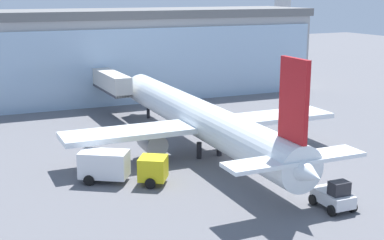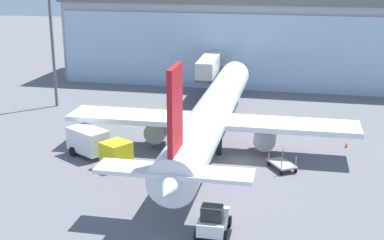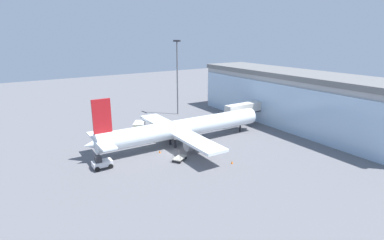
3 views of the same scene
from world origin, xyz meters
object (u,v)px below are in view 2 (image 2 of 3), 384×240
baggage_cart (282,164)px  safety_cone_nose (222,168)px  jet_bridge (210,66)px  catering_truck (97,144)px  pushback_tug (213,221)px  apron_light_mast (50,10)px  safety_cone_wingtip (346,145)px  airplane (212,115)px

baggage_cart → safety_cone_nose: size_ratio=5.86×
jet_bridge → catering_truck: jet_bridge is taller
pushback_tug → apron_light_mast: bearing=41.2°
pushback_tug → safety_cone_nose: pushback_tug is taller
baggage_cart → apron_light_mast: bearing=28.9°
apron_light_mast → safety_cone_nose: apron_light_mast is taller
apron_light_mast → safety_cone_wingtip: bearing=-16.5°
pushback_tug → safety_cone_nose: (-0.58, 11.32, -0.70)m
jet_bridge → safety_cone_wingtip: jet_bridge is taller
catering_truck → apron_light_mast: bearing=157.5°
apron_light_mast → safety_cone_wingtip: 37.89m
safety_cone_wingtip → baggage_cart: bearing=-132.9°
airplane → pushback_tug: airplane is taller
apron_light_mast → airplane: size_ratio=0.52×
catering_truck → safety_cone_nose: bearing=29.6°
apron_light_mast → pushback_tug: bearing=-51.4°
jet_bridge → airplane: (2.80, -20.71, -0.78)m
airplane → safety_cone_wingtip: 13.71m
pushback_tug → safety_cone_nose: size_ratio=5.96×
safety_cone_nose → safety_cone_wingtip: 14.02m
apron_light_mast → jet_bridge: bearing=24.7°
baggage_cart → safety_cone_wingtip: baggage_cart is taller
apron_light_mast → baggage_cart: 34.91m
safety_cone_wingtip → jet_bridge: bearing=130.5°
pushback_tug → catering_truck: bearing=47.7°
catering_truck → safety_cone_nose: size_ratio=13.21×
baggage_cart → pushback_tug: pushback_tug is taller
jet_bridge → safety_cone_wingtip: size_ratio=21.90×
jet_bridge → safety_cone_wingtip: bearing=-138.8°
safety_cone_wingtip → airplane: bearing=-171.6°
airplane → catering_truck: size_ratio=5.44×
apron_light_mast → catering_truck: size_ratio=2.81×
safety_cone_wingtip → apron_light_mast: bearing=163.5°
apron_light_mast → baggage_cart: size_ratio=6.33×
apron_light_mast → pushback_tug: apron_light_mast is taller
apron_light_mast → catering_truck: 23.10m
catering_truck → baggage_cart: bearing=35.1°
safety_cone_nose → safety_cone_wingtip: (11.52, 8.00, 0.00)m
jet_bridge → baggage_cart: jet_bridge is taller
pushback_tug → safety_cone_wingtip: (10.94, 19.32, -0.70)m
jet_bridge → apron_light_mast: (-18.54, -8.53, 7.86)m
jet_bridge → pushback_tug: 38.53m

